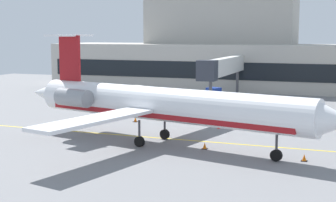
# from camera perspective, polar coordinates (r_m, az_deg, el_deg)

# --- Properties ---
(ground) EXTENTS (120.00, 120.00, 0.11)m
(ground) POSITION_cam_1_polar(r_m,az_deg,el_deg) (45.61, -3.41, -4.60)
(ground) COLOR slate
(terminal_building) EXTENTS (69.01, 15.56, 21.52)m
(terminal_building) POSITION_cam_1_polar(r_m,az_deg,el_deg) (91.27, 7.49, 6.19)
(terminal_building) COLOR #B7B2A8
(terminal_building) RESTS_ON ground
(jet_bridge_east) EXTENTS (2.40, 19.97, 6.26)m
(jet_bridge_east) POSITION_cam_1_polar(r_m,az_deg,el_deg) (72.36, 6.29, 3.86)
(jet_bridge_east) COLOR silver
(jet_bridge_east) RESTS_ON ground
(regional_jet) EXTENTS (32.58, 26.12, 9.55)m
(regional_jet) POSITION_cam_1_polar(r_m,az_deg,el_deg) (43.69, -0.95, -0.37)
(regional_jet) COLOR white
(regional_jet) RESTS_ON ground
(pushback_tractor) EXTENTS (3.80, 2.61, 2.11)m
(pushback_tractor) POSITION_cam_1_polar(r_m,az_deg,el_deg) (73.12, -3.28, 0.85)
(pushback_tractor) COLOR silver
(pushback_tractor) RESTS_ON ground
(belt_loader) EXTENTS (4.49, 3.31, 2.04)m
(belt_loader) POSITION_cam_1_polar(r_m,az_deg,el_deg) (71.00, 5.68, 0.59)
(belt_loader) COLOR #19389E
(belt_loader) RESTS_ON ground
(safety_cone_alpha) EXTENTS (0.47, 0.47, 0.55)m
(safety_cone_alpha) POSITION_cam_1_polar(r_m,az_deg,el_deg) (39.74, 15.20, -6.26)
(safety_cone_alpha) COLOR orange
(safety_cone_alpha) RESTS_ON ground
(safety_cone_bravo) EXTENTS (0.47, 0.47, 0.55)m
(safety_cone_bravo) POSITION_cam_1_polar(r_m,az_deg,el_deg) (55.30, -3.73, -2.12)
(safety_cone_bravo) COLOR orange
(safety_cone_bravo) RESTS_ON ground
(safety_cone_charlie) EXTENTS (0.47, 0.47, 0.55)m
(safety_cone_charlie) POSITION_cam_1_polar(r_m,az_deg,el_deg) (42.44, 4.19, -5.12)
(safety_cone_charlie) COLOR orange
(safety_cone_charlie) RESTS_ON ground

